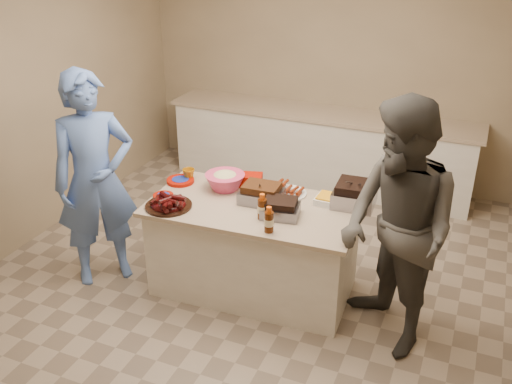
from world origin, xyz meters
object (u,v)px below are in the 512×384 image
at_px(island, 254,288).
at_px(bbq_bottle_a, 262,218).
at_px(guest_blue, 108,274).
at_px(roasting_pan, 354,204).
at_px(bbq_bottle_b, 269,232).
at_px(rib_platter, 169,207).
at_px(plastic_cup, 189,179).
at_px(mustard_bottle, 234,191).
at_px(coleslaw_bowl, 225,189).
at_px(guest_gray, 384,337).

xyz_separation_m(island, bbq_bottle_a, (0.15, -0.17, 0.81)).
xyz_separation_m(island, guest_blue, (-1.30, -0.32, 0.00)).
distance_m(roasting_pan, bbq_bottle_b, 0.83).
bearing_deg(rib_platter, bbq_bottle_b, -3.64).
xyz_separation_m(roasting_pan, plastic_cup, (-1.47, -0.09, 0.00)).
bearing_deg(guest_blue, mustard_bottle, -21.12).
xyz_separation_m(coleslaw_bowl, guest_gray, (1.53, -0.40, -0.81)).
xyz_separation_m(rib_platter, coleslaw_bowl, (0.28, 0.48, 0.00)).
relative_size(coleslaw_bowl, bbq_bottle_a, 1.63).
height_order(mustard_bottle, plastic_cup, mustard_bottle).
bearing_deg(plastic_cup, rib_platter, -78.90).
height_order(roasting_pan, bbq_bottle_b, bbq_bottle_b).
xyz_separation_m(mustard_bottle, guest_gray, (1.45, -0.38, -0.81)).
bearing_deg(coleslaw_bowl, guest_blue, -151.91).
relative_size(coleslaw_bowl, guest_blue, 0.18).
bearing_deg(island, coleslaw_bowl, 148.32).
distance_m(bbq_bottle_a, guest_gray, 1.32).
bearing_deg(mustard_bottle, island, -34.59).
distance_m(island, rib_platter, 1.06).
relative_size(rib_platter, roasting_pan, 1.14).
distance_m(bbq_bottle_b, guest_blue, 1.77).
xyz_separation_m(plastic_cup, guest_gray, (1.91, -0.45, -0.81)).
bearing_deg(plastic_cup, coleslaw_bowl, -7.41).
bearing_deg(roasting_pan, plastic_cup, -179.65).
bearing_deg(mustard_bottle, plastic_cup, 172.57).
distance_m(island, guest_blue, 1.34).
relative_size(roasting_pan, guest_gray, 0.17).
bearing_deg(rib_platter, coleslaw_bowl, 59.81).
relative_size(guest_blue, guest_gray, 0.99).
bearing_deg(plastic_cup, guest_blue, -135.77).
height_order(coleslaw_bowl, mustard_bottle, coleslaw_bowl).
height_order(rib_platter, coleslaw_bowl, coleslaw_bowl).
relative_size(rib_platter, guest_gray, 0.20).
distance_m(rib_platter, plastic_cup, 0.54).
bearing_deg(coleslaw_bowl, roasting_pan, 7.38).
height_order(island, guest_blue, island).
distance_m(roasting_pan, bbq_bottle_a, 0.79).
height_order(bbq_bottle_b, mustard_bottle, bbq_bottle_b).
relative_size(bbq_bottle_a, plastic_cup, 1.93).
bearing_deg(rib_platter, island, 24.60).
xyz_separation_m(coleslaw_bowl, guest_blue, (-0.96, -0.51, -0.81)).
bearing_deg(guest_gray, coleslaw_bowl, -147.13).
height_order(plastic_cup, guest_gray, plastic_cup).
relative_size(mustard_bottle, guest_blue, 0.07).
relative_size(bbq_bottle_b, mustard_bottle, 1.60).
relative_size(roasting_pan, plastic_cup, 3.04).
height_order(bbq_bottle_b, guest_gray, bbq_bottle_b).
xyz_separation_m(bbq_bottle_b, plastic_cup, (-1.00, 0.58, 0.00)).
distance_m(bbq_bottle_b, plastic_cup, 1.16).
height_order(coleslaw_bowl, guest_blue, coleslaw_bowl).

